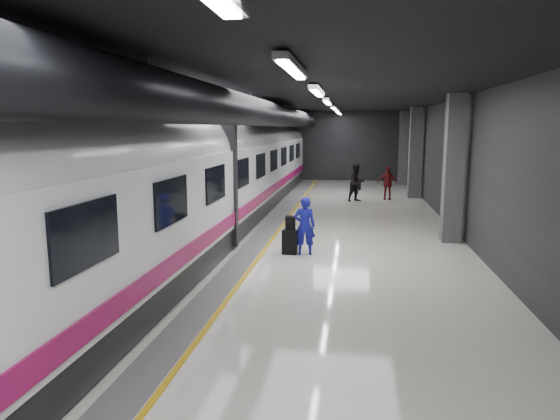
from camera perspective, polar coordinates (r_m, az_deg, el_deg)
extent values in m
plane|color=silver|center=(14.28, 1.94, -4.78)|extent=(40.00, 40.00, 0.00)
cube|color=black|center=(13.88, 2.04, 13.53)|extent=(10.00, 40.00, 0.02)
cube|color=#28282B|center=(33.82, 5.84, 7.22)|extent=(10.00, 0.02, 4.50)
cube|color=#28282B|center=(15.29, -17.03, 4.31)|extent=(0.02, 40.00, 4.50)
cube|color=#28282B|center=(14.24, 22.45, 3.66)|extent=(0.02, 40.00, 4.50)
cube|color=slate|center=(14.49, -3.39, -4.56)|extent=(0.65, 39.80, 0.01)
cube|color=gold|center=(14.41, -1.83, -4.62)|extent=(0.10, 39.80, 0.01)
cylinder|color=black|center=(14.06, -3.35, 11.23)|extent=(0.80, 38.00, 0.80)
cube|color=silver|center=(7.87, 1.47, 16.00)|extent=(0.22, 2.60, 0.10)
cube|color=silver|center=(12.83, 4.26, 13.41)|extent=(0.22, 2.60, 0.10)
cube|color=silver|center=(17.81, 5.48, 12.26)|extent=(0.22, 2.60, 0.10)
cube|color=silver|center=(22.80, 6.16, 11.61)|extent=(0.22, 2.60, 0.10)
cube|color=silver|center=(27.79, 6.59, 11.19)|extent=(0.22, 2.60, 0.10)
cube|color=silver|center=(31.79, 6.84, 10.95)|extent=(0.22, 2.60, 0.10)
cube|color=#515154|center=(16.09, 19.20, 4.43)|extent=(0.55, 0.55, 4.50)
cube|color=#515154|center=(25.96, 15.15, 6.31)|extent=(0.55, 0.55, 4.50)
cube|color=#515154|center=(31.92, 13.92, 6.88)|extent=(0.55, 0.55, 4.50)
cube|color=black|center=(14.91, -10.58, -2.95)|extent=(2.80, 38.00, 0.60)
cube|color=white|center=(14.68, -10.74, 2.40)|extent=(2.90, 38.00, 2.20)
cylinder|color=white|center=(14.60, -10.86, 6.10)|extent=(2.80, 38.00, 2.80)
cube|color=#960D4D|center=(14.38, -5.11, -0.84)|extent=(0.04, 38.00, 0.35)
cube|color=black|center=(14.65, -10.77, 3.37)|extent=(3.05, 0.25, 3.80)
cube|color=black|center=(6.79, -21.22, -2.67)|extent=(0.05, 1.60, 0.85)
cube|color=black|center=(9.47, -12.28, 1.01)|extent=(0.05, 1.60, 0.85)
cube|color=black|center=(12.30, -7.36, 3.03)|extent=(0.05, 1.60, 0.85)
cube|color=black|center=(15.19, -4.29, 4.28)|extent=(0.05, 1.60, 0.85)
cube|color=black|center=(18.12, -2.20, 5.12)|extent=(0.05, 1.60, 0.85)
cube|color=black|center=(21.07, -0.69, 5.72)|extent=(0.05, 1.60, 0.85)
cube|color=black|center=(24.03, 0.45, 6.18)|extent=(0.05, 1.60, 0.85)
cube|color=black|center=(27.00, 1.34, 6.53)|extent=(0.05, 1.60, 0.85)
cube|color=black|center=(29.98, 2.06, 6.81)|extent=(0.05, 1.60, 0.85)
imported|color=#161DAB|center=(13.78, 2.84, -1.83)|extent=(0.65, 0.48, 1.63)
cube|color=black|center=(13.95, 1.13, -3.67)|extent=(0.43, 0.28, 0.68)
cube|color=black|center=(13.88, 1.18, -1.51)|extent=(0.31, 0.21, 0.37)
imported|color=black|center=(24.14, 8.75, 3.11)|extent=(1.11, 1.07, 1.81)
imported|color=maroon|center=(25.10, 12.18, 3.02)|extent=(0.98, 0.48, 1.61)
cube|color=black|center=(28.69, 8.84, 2.78)|extent=(0.40, 0.32, 0.51)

